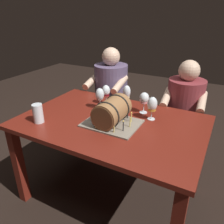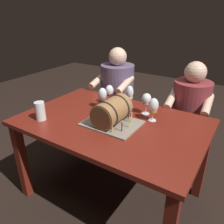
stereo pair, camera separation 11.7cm
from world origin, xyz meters
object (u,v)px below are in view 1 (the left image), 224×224
wine_glass_empty (100,95)px  wine_glass_white (127,93)px  wine_glass_amber (152,105)px  barrel_cake (112,113)px  person_seated_right (182,120)px  person_seated_left (111,102)px  dining_table (111,132)px  beer_pint (38,114)px  wine_glass_red (106,91)px  wine_glass_rose (144,99)px

wine_glass_empty → wine_glass_white: 0.23m
wine_glass_amber → barrel_cake: bearing=-136.8°
wine_glass_empty → person_seated_right: 0.92m
wine_glass_empty → person_seated_left: size_ratio=0.16×
wine_glass_amber → wine_glass_empty: (-0.46, -0.01, 0.01)m
dining_table → beer_pint: bearing=-148.8°
wine_glass_red → wine_glass_amber: (0.47, -0.10, -0.00)m
wine_glass_amber → wine_glass_empty: 0.46m
person_seated_left → person_seated_right: (0.82, -0.00, -0.04)m
person_seated_left → wine_glass_rose: bearing=-40.3°
wine_glass_amber → beer_pint: wine_glass_amber is taller
wine_glass_white → beer_pint: wine_glass_white is taller
wine_glass_white → beer_pint: size_ratio=1.37×
dining_table → wine_glass_white: 0.38m
dining_table → barrel_cake: (0.03, -0.05, 0.20)m
wine_glass_rose → person_seated_left: bearing=139.7°
wine_glass_rose → wine_glass_empty: wine_glass_empty is taller
wine_glass_rose → person_seated_right: bearing=63.8°
beer_pint → wine_glass_empty: bearing=57.8°
wine_glass_rose → person_seated_left: size_ratio=0.15×
barrel_cake → wine_glass_red: barrel_cake is taller
dining_table → beer_pint: beer_pint is taller
person_seated_left → wine_glass_amber: bearing=-40.4°
wine_glass_amber → person_seated_right: person_seated_right is taller
dining_table → wine_glass_empty: wine_glass_empty is taller
wine_glass_red → wine_glass_amber: 0.48m
wine_glass_rose → wine_glass_red: bearing=177.9°
dining_table → wine_glass_red: size_ratio=7.94×
wine_glass_empty → wine_glass_rose: bearing=15.2°
barrel_cake → person_seated_left: (-0.44, 0.79, -0.29)m
wine_glass_red → wine_glass_rose: same height
dining_table → wine_glass_red: bearing=126.5°
barrel_cake → wine_glass_red: (-0.23, 0.32, 0.03)m
dining_table → beer_pint: (-0.47, -0.29, 0.17)m
dining_table → person_seated_left: person_seated_left is taller
dining_table → person_seated_right: (0.41, 0.75, -0.13)m
wine_glass_rose → wine_glass_white: (-0.18, 0.04, 0.01)m
wine_glass_empty → person_seated_right: (0.61, 0.59, -0.36)m
wine_glass_rose → person_seated_right: (0.24, 0.49, -0.36)m
person_seated_right → beer_pint: bearing=-130.6°
wine_glass_rose → wine_glass_empty: size_ratio=0.96×
person_seated_right → barrel_cake: bearing=-115.3°
barrel_cake → dining_table: bearing=124.6°
barrel_cake → wine_glass_white: size_ratio=2.02×
wine_glass_rose → wine_glass_empty: bearing=-164.8°
wine_glass_amber → person_seated_left: size_ratio=0.16×
wine_glass_amber → dining_table: bearing=-147.6°
beer_pint → wine_glass_rose: bearing=40.1°
wine_glass_red → wine_glass_white: size_ratio=0.89×
wine_glass_empty → wine_glass_white: wine_glass_white is taller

